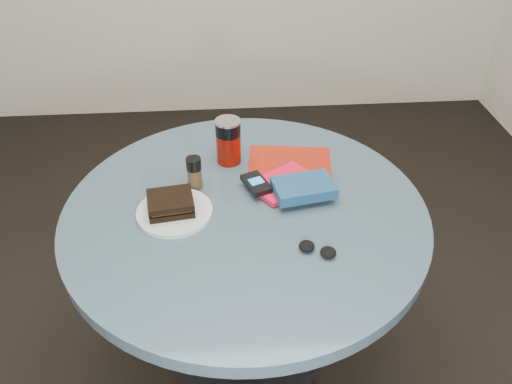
{
  "coord_description": "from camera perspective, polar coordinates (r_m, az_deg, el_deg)",
  "views": [
    {
      "loc": [
        -0.05,
        -1.07,
        1.61
      ],
      "look_at": [
        0.03,
        0.0,
        0.8
      ],
      "focal_mm": 35.0,
      "sensor_mm": 36.0,
      "label": 1
    }
  ],
  "objects": [
    {
      "name": "ground",
      "position": [
        1.94,
        -0.94,
        -19.23
      ],
      "size": [
        4.0,
        4.0,
        0.0
      ],
      "primitive_type": "plane",
      "color": "black",
      "rests_on": "ground"
    },
    {
      "name": "table",
      "position": [
        1.48,
        -1.17,
        -6.63
      ],
      "size": [
        1.0,
        1.0,
        0.75
      ],
      "color": "black",
      "rests_on": "ground"
    },
    {
      "name": "plate",
      "position": [
        1.36,
        -9.28,
        -2.28
      ],
      "size": [
        0.24,
        0.24,
        0.01
      ],
      "primitive_type": "cylinder",
      "rotation": [
        0.0,
        0.0,
        0.19
      ],
      "color": "silver",
      "rests_on": "table"
    },
    {
      "name": "sandwich",
      "position": [
        1.35,
        -9.73,
        -1.28
      ],
      "size": [
        0.13,
        0.12,
        0.04
      ],
      "color": "black",
      "rests_on": "plate"
    },
    {
      "name": "soda_can",
      "position": [
        1.52,
        -3.17,
        5.82
      ],
      "size": [
        0.08,
        0.08,
        0.14
      ],
      "color": "maroon",
      "rests_on": "table"
    },
    {
      "name": "pepper_grinder",
      "position": [
        1.43,
        -7.06,
        2.21
      ],
      "size": [
        0.05,
        0.05,
        0.1
      ],
      "color": "#402F1B",
      "rests_on": "table"
    },
    {
      "name": "magazine",
      "position": [
        1.54,
        3.86,
        3.31
      ],
      "size": [
        0.27,
        0.22,
        0.0
      ],
      "primitive_type": "cube",
      "rotation": [
        0.0,
        0.0,
        -0.13
      ],
      "color": "maroon",
      "rests_on": "table"
    },
    {
      "name": "red_book",
      "position": [
        1.44,
        3.15,
        1.04
      ],
      "size": [
        0.22,
        0.2,
        0.02
      ],
      "primitive_type": "cube",
      "rotation": [
        0.0,
        0.0,
        0.61
      ],
      "color": "red",
      "rests_on": "magazine"
    },
    {
      "name": "novel",
      "position": [
        1.39,
        5.45,
        0.49
      ],
      "size": [
        0.18,
        0.13,
        0.03
      ],
      "primitive_type": "cube",
      "rotation": [
        0.0,
        0.0,
        0.18
      ],
      "color": "navy",
      "rests_on": "red_book"
    },
    {
      "name": "mp3_player",
      "position": [
        1.41,
        0.02,
        0.98
      ],
      "size": [
        0.09,
        0.11,
        0.02
      ],
      "color": "black",
      "rests_on": "red_book"
    },
    {
      "name": "headphones",
      "position": [
        1.24,
        7.03,
        -6.52
      ],
      "size": [
        0.1,
        0.08,
        0.02
      ],
      "color": "black",
      "rests_on": "table"
    }
  ]
}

